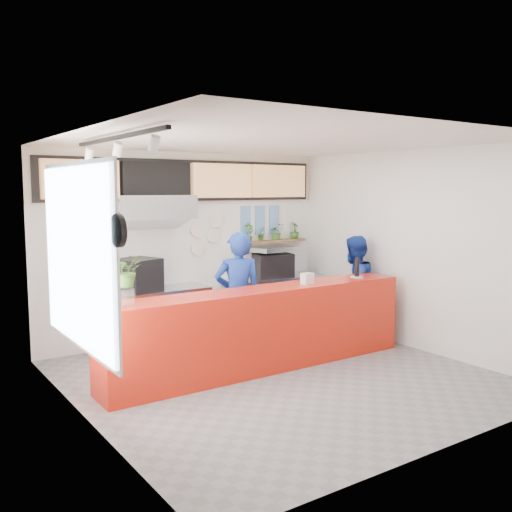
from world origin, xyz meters
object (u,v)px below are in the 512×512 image
service_counter (262,329)px  panini_oven (138,275)px  staff_right (354,287)px  pepper_mill (357,267)px  espresso_machine (273,265)px  staff_center (238,297)px

service_counter → panini_oven: size_ratio=8.29×
staff_right → pepper_mill: (-0.42, -0.49, 0.42)m
service_counter → staff_right: bearing=13.0°
espresso_machine → panini_oven: bearing=-165.1°
staff_center → pepper_mill: (1.77, -0.53, 0.35)m
service_counter → staff_right: 2.22m
espresso_machine → staff_right: (0.66, -1.31, -0.27)m
service_counter → staff_right: (2.15, 0.49, 0.28)m
panini_oven → espresso_machine: bearing=-18.2°
service_counter → espresso_machine: (1.48, 1.80, 0.55)m
panini_oven → staff_center: bearing=-71.3°
panini_oven → staff_right: 3.42m
espresso_machine → staff_right: staff_right is taller
panini_oven → staff_center: size_ratio=0.30×
staff_center → staff_right: bearing=-157.7°
service_counter → espresso_machine: size_ratio=7.17×
panini_oven → staff_right: size_ratio=0.33×
service_counter → staff_center: (-0.05, 0.53, 0.36)m
staff_center → pepper_mill: 1.88m
service_counter → staff_right: size_ratio=2.70×
pepper_mill → panini_oven: bearing=146.5°
espresso_machine → pepper_mill: 1.82m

